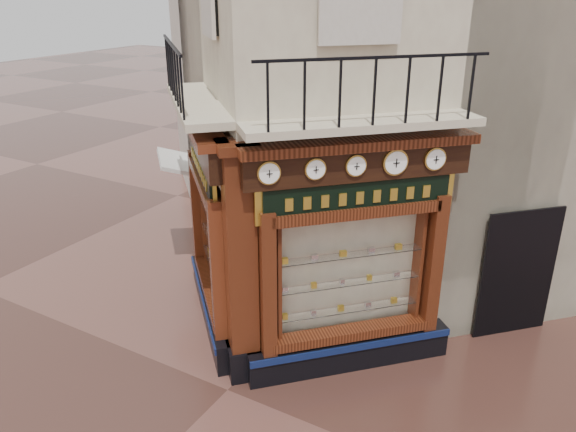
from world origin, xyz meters
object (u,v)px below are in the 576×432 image
Objects in this scene: corner_pilaster at (241,270)px; awning at (188,262)px; clock_a at (269,173)px; clock_e at (435,159)px; signboard_right at (358,196)px; clock_d at (395,162)px; clock_b at (315,169)px; clock_c at (356,166)px; signboard_left at (202,167)px.

corner_pilaster is 2.55× the size of awning.
corner_pilaster is at bearing 130.20° from clock_a.
signboard_right is (-0.89, -0.74, -0.52)m from clock_e.
clock_d is 0.64m from clock_e.
clock_b is 0.80× the size of clock_d.
signboard_right is (0.43, 0.59, -0.52)m from clock_b.
awning is (-5.76, 0.95, -3.62)m from clock_e.
corner_pilaster is at bearing 165.43° from clock_c.
clock_a is 1.49m from signboard_right.
clock_c is 1.26m from clock_e.
corner_pilaster reaches higher than awning.
corner_pilaster is 11.80× the size of clock_a.
corner_pilaster reaches higher than signboard_right.
clock_b is at bearing -22.47° from corner_pilaster.
awning is (-4.44, 2.27, -3.62)m from clock_b.
clock_d is at bearing 0.00° from clock_b.
clock_e is at bearing -5.48° from signboard_right.
clock_c is 0.62m from clock_d.
clock_a is 1.05× the size of clock_c.
corner_pilaster is 3.38m from clock_e.
awning is at bearing 115.90° from signboard_right.
clock_b is 0.14× the size of signboard_right.
signboard_right is (1.46, 1.01, 1.15)m from corner_pilaster.
clock_a is at bearing -175.45° from signboard_right.
signboard_right is at bearing -154.10° from awning.
signboard_right is (-0.44, -0.28, -0.52)m from clock_d.
signboard_left is at bearing 121.78° from clock_b.
clock_c reaches higher than awning.
corner_pilaster is 12.54× the size of clock_b.
signboard_right is (4.87, -1.69, 3.10)m from awning.
clock_b is 0.89m from signboard_right.
corner_pilaster is 11.26× the size of clock_e.
clock_b reaches higher than signboard_left.
clock_c is (0.91, 0.91, 0.00)m from clock_a.
clock_d is 0.74m from signboard_right.
corner_pilaster is at bearing -169.75° from signboard_left.
signboard_left is (-2.49, 0.59, -0.52)m from clock_b.
clock_e is at bearing 0.00° from clock_a.
signboard_right reaches higher than signboard_left.
clock_e reaches higher than awning.
awning is at bearing 100.28° from clock_a.
clock_d is 6.57m from awning.
signboard_right is at bearing 174.52° from clock_e.
corner_pilaster is 2.01m from clock_b.
clock_a reaches higher than clock_c.
clock_d is (1.34, 1.34, 0.00)m from clock_a.
clock_e is 0.16× the size of signboard_right.
clock_b is 1.87m from clock_e.
clock_e is at bearing -144.36° from awning.
clock_b is 0.15× the size of signboard_left.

